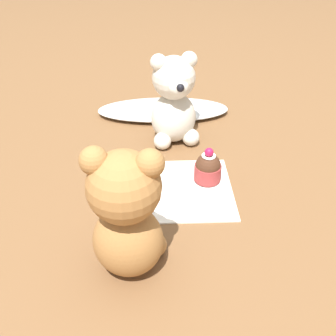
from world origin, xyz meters
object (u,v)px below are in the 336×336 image
Objects in this scene: teddy_bear_tan at (127,214)px; saucer_plate at (128,197)px; cupcake_near_cream_bear at (208,168)px; teddy_bear_cream at (174,101)px; cupcake_near_tan_bear at (127,186)px.

saucer_plate is (-0.01, 0.17, -0.11)m from teddy_bear_tan.
cupcake_near_cream_bear is at bearing 19.31° from saucer_plate.
teddy_bear_cream reaches higher than cupcake_near_cream_bear.
teddy_bear_tan is at bearing -114.29° from teddy_bear_cream.
teddy_bear_tan is at bearing -124.20° from cupcake_near_cream_bear.
saucer_plate is at bearing 165.96° from cupcake_near_tan_bear.
cupcake_near_cream_bear reaches higher than saucer_plate.
teddy_bear_cream is 0.20m from cupcake_near_cream_bear.
teddy_bear_tan is 0.19m from cupcake_near_tan_bear.
teddy_bear_tan is at bearing -85.93° from saucer_plate.
cupcake_near_cream_bear is at bearing -117.03° from teddy_bear_tan.
teddy_bear_cream is 2.86× the size of cupcake_near_cream_bear.
cupcake_near_tan_bear is (-0.17, -0.06, 0.00)m from cupcake_near_cream_bear.
saucer_plate is at bearing -78.76° from teddy_bear_tan.
saucer_plate is at bearing -125.63° from teddy_bear_cream.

